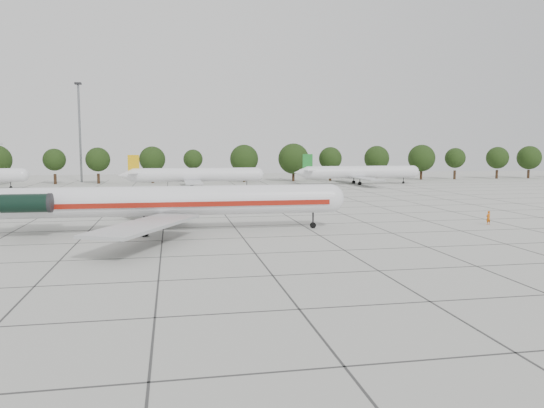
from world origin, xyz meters
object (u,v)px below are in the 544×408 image
object	(u,v)px
main_airliner	(151,201)
bg_airliner_d	(360,172)
floodlight_mast	(80,127)
ground_crew	(488,218)
bg_airliner_c	(196,175)

from	to	relation	value
main_airliner	bg_airliner_d	distance (m)	80.96
bg_airliner_d	floodlight_mast	size ratio (longest dim) A/B	1.11
main_airliner	ground_crew	distance (m)	38.98
main_airliner	bg_airliner_c	bearing A→B (deg)	84.11
ground_crew	bg_airliner_d	distance (m)	67.61
bg_airliner_d	floodlight_mast	distance (m)	72.43
main_airliner	bg_airliner_d	size ratio (longest dim) A/B	1.46
main_airliner	bg_airliner_d	bearing A→B (deg)	55.19
ground_crew	bg_airliner_d	world-z (taller)	bg_airliner_d
bg_airliner_d	bg_airliner_c	bearing A→B (deg)	-172.64
ground_crew	floodlight_mast	xyz separation A→B (m)	(-59.71, 88.24, 13.47)
ground_crew	floodlight_mast	distance (m)	107.39
floodlight_mast	main_airliner	bearing A→B (deg)	-76.50
bg_airliner_c	floodlight_mast	size ratio (longest dim) A/B	1.11
bg_airliner_c	bg_airliner_d	size ratio (longest dim) A/B	1.00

